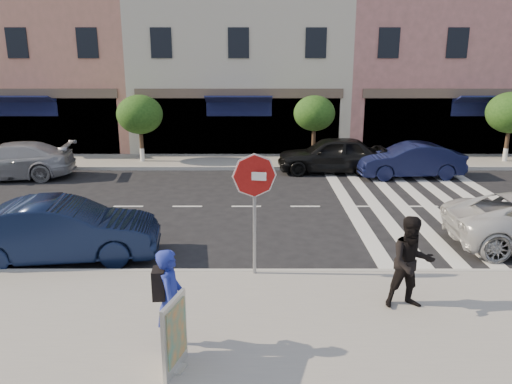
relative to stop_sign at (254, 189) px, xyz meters
name	(u,v)px	position (x,y,z in m)	size (l,w,h in m)	color
ground	(244,251)	(-0.29, 1.67, -2.15)	(120.00, 120.00, 0.00)	black
sidewalk_near	(239,324)	(-0.29, -2.08, -2.08)	(60.00, 4.50, 0.15)	gray
sidewalk_far	(249,162)	(-0.29, 12.67, -2.08)	(60.00, 3.00, 0.15)	gray
building_west_mid	(51,16)	(-11.29, 18.67, 4.85)	(10.00, 9.00, 14.00)	tan
building_centre	(241,45)	(-0.79, 18.67, 3.35)	(11.00, 9.00, 11.00)	beige
building_east_mid	(457,26)	(11.21, 18.67, 4.35)	(13.00, 9.00, 13.00)	tan
street_tree_wb	(140,115)	(-5.29, 12.47, 0.16)	(2.10, 2.10, 3.06)	#473323
street_tree_c	(314,114)	(2.71, 12.47, 0.20)	(1.90, 1.90, 3.04)	#473323
street_tree_ea	(511,113)	(11.71, 12.47, 0.24)	(2.20, 2.20, 3.19)	#473323
stop_sign	(254,189)	(0.00, 0.00, 0.00)	(0.97, 0.22, 2.78)	gray
photographer	(171,300)	(-1.38, -3.01, -1.10)	(0.66, 0.43, 1.80)	navy
walker	(411,263)	(3.04, -1.56, -1.07)	(0.91, 0.71, 1.86)	black
poster_board	(175,336)	(-1.23, -3.61, -1.41)	(0.35, 0.78, 1.22)	beige
car_near_mid	(62,231)	(-4.76, 1.14, -1.38)	(1.63, 4.67, 1.54)	black
car_far_left	(9,161)	(-10.13, 9.61, -1.41)	(2.09, 5.14, 1.49)	gray
car_far_mid	(331,155)	(3.30, 10.77, -1.36)	(1.86, 4.62, 1.58)	black
car_far_right	(410,160)	(6.43, 9.86, -1.44)	(1.52, 4.35, 1.43)	black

